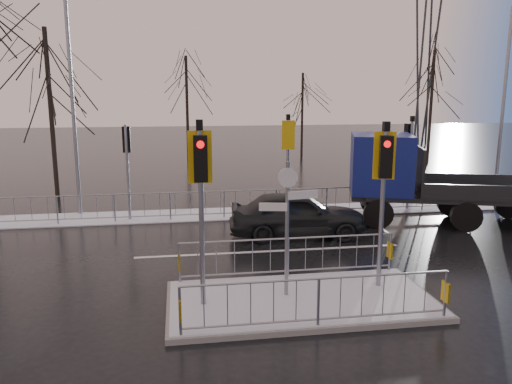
{
  "coord_description": "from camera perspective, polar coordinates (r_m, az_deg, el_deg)",
  "views": [
    {
      "loc": [
        -2.64,
        -10.28,
        4.71
      ],
      "look_at": [
        -0.41,
        3.95,
        1.8
      ],
      "focal_mm": 35.0,
      "sensor_mm": 36.0,
      "label": 1
    }
  ],
  "objects": [
    {
      "name": "pylon_wires",
      "position": [
        45.21,
        17.77,
        18.93
      ],
      "size": [
        70.0,
        2.38,
        19.97
      ],
      "color": "#2D3033",
      "rests_on": "ground"
    },
    {
      "name": "lane_markings",
      "position": [
        11.32,
        5.57,
        -13.21
      ],
      "size": [
        8.0,
        11.38,
        0.01
      ],
      "color": "silver",
      "rests_on": "ground"
    },
    {
      "name": "ground",
      "position": [
        11.61,
        5.15,
        -12.55
      ],
      "size": [
        120.0,
        120.0,
        0.0
      ],
      "primitive_type": "plane",
      "color": "black",
      "rests_on": "ground"
    },
    {
      "name": "street_lamp_left",
      "position": [
        20.14,
        -20.07,
        10.12
      ],
      "size": [
        1.25,
        0.18,
        8.2
      ],
      "color": "gray",
      "rests_on": "ground"
    },
    {
      "name": "tree_far_b",
      "position": [
        35.36,
        5.33,
        10.51
      ],
      "size": [
        3.25,
        3.25,
        6.14
      ],
      "color": "black",
      "rests_on": "ground"
    },
    {
      "name": "street_lamp_right",
      "position": [
        22.97,
        26.6,
        9.43
      ],
      "size": [
        1.25,
        0.18,
        8.0
      ],
      "color": "gray",
      "rests_on": "ground"
    },
    {
      "name": "traffic_island",
      "position": [
        11.47,
        5.11,
        -10.75
      ],
      "size": [
        6.0,
        3.04,
        4.15
      ],
      "color": "slate",
      "rests_on": "ground"
    },
    {
      "name": "tree_far_c",
      "position": [
        35.44,
        19.51,
        11.48
      ],
      "size": [
        4.0,
        4.0,
        7.55
      ],
      "color": "black",
      "rests_on": "ground"
    },
    {
      "name": "tree_far_a",
      "position": [
        32.29,
        -7.93,
        11.51
      ],
      "size": [
        3.75,
        3.75,
        7.08
      ],
      "color": "black",
      "rests_on": "ground"
    },
    {
      "name": "far_kerb_fixtures",
      "position": [
        18.97,
        0.17,
        0.2
      ],
      "size": [
        18.0,
        0.65,
        3.83
      ],
      "color": "gray",
      "rests_on": "ground"
    },
    {
      "name": "car_far_lane",
      "position": [
        16.48,
        4.71,
        -2.5
      ],
      "size": [
        4.56,
        2.12,
        1.51
      ],
      "primitive_type": "imported",
      "rotation": [
        0.0,
        0.0,
        1.49
      ],
      "color": "black",
      "rests_on": "ground"
    },
    {
      "name": "flatbed_truck",
      "position": [
        18.93,
        16.97,
        1.77
      ],
      "size": [
        7.34,
        4.45,
        3.2
      ],
      "color": "black",
      "rests_on": "ground"
    },
    {
      "name": "snow_verge",
      "position": [
        19.63,
        -0.92,
        -2.41
      ],
      "size": [
        30.0,
        2.0,
        0.04
      ],
      "primitive_type": "cube",
      "color": "white",
      "rests_on": "ground"
    },
    {
      "name": "tree_near_b",
      "position": [
        23.41,
        -22.63,
        11.63
      ],
      "size": [
        4.0,
        4.0,
        7.55
      ],
      "color": "black",
      "rests_on": "ground"
    }
  ]
}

